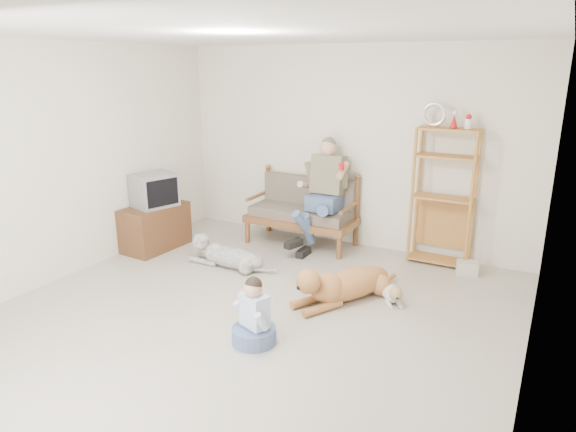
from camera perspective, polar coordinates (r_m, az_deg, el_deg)
The scene contains 16 objects.
floor at distance 5.14m, azimuth -5.28°, elevation -11.89°, with size 5.50×5.50×0.00m, color #BAB5A4.
ceiling at distance 4.53m, azimuth -6.23°, elevation 19.72°, with size 5.50×5.50×0.00m, color white.
wall_back at distance 7.06m, azimuth 6.89°, elevation 7.54°, with size 5.00×5.00×0.00m, color beige.
wall_left at distance 6.37m, azimuth -24.83°, elevation 5.15°, with size 5.50×5.50×0.00m, color beige.
wall_right at distance 3.90m, azimuth 26.49°, elevation -1.51°, with size 5.50×5.50×0.00m, color beige.
loveseat at distance 7.18m, azimuth 1.73°, elevation 0.73°, with size 1.51×0.71×0.95m.
man at distance 6.81m, azimuth 3.44°, elevation 1.68°, with size 0.58×0.82×1.33m.
etagere at distance 6.60m, azimuth 16.85°, elevation 2.15°, with size 0.76×0.33×2.01m.
book_stack at distance 6.58m, azimuth 19.29°, elevation -5.47°, with size 0.25×0.18×0.16m, color silver.
tv_stand at distance 7.24m, azimuth -14.57°, elevation -1.19°, with size 0.55×0.93×0.60m.
crt_tv at distance 7.09m, azimuth -14.62°, elevation 2.80°, with size 0.57×0.64×0.44m.
wall_outlet at distance 7.81m, azimuth -1.98°, elevation 0.62°, with size 0.12×0.02×0.08m, color white.
golden_retriever at distance 5.55m, azimuth 6.08°, elevation -7.57°, with size 0.83×1.38×0.45m.
shaggy_dog at distance 6.48m, azimuth -7.01°, elevation -4.28°, with size 1.26×0.30×0.37m.
terrier at distance 5.65m, azimuth 11.41°, elevation -8.36°, with size 0.39×0.52×0.23m.
child at distance 4.73m, azimuth -3.80°, elevation -11.37°, with size 0.41×0.41×0.64m.
Camera 1 is at (2.54, -3.74, 2.44)m, focal length 32.00 mm.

